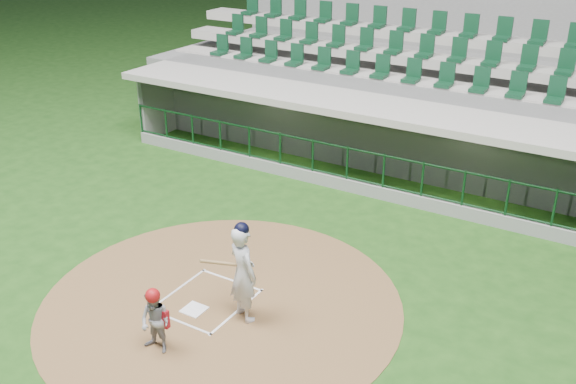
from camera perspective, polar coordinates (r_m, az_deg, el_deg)
name	(u,v)px	position (r m, az deg, el deg)	size (l,w,h in m)	color
ground	(216,293)	(13.35, -6.44, -8.94)	(120.00, 120.00, 0.00)	#1B4313
dirt_circle	(222,302)	(13.06, -5.91, -9.72)	(7.20, 7.20, 0.01)	brown
home_plate	(194,310)	(12.90, -8.34, -10.30)	(0.43, 0.43, 0.02)	white
batter_box_chalk	(207,300)	(13.15, -7.24, -9.49)	(1.55, 1.80, 0.01)	silver
dugout_structure	(376,138)	(19.01, 7.83, 4.78)	(16.40, 3.70, 3.00)	gray
seating_deck	(415,97)	(21.62, 11.25, 8.26)	(17.00, 6.72, 5.15)	slate
batter	(243,272)	(12.06, -4.03, -7.08)	(0.96, 1.00, 2.04)	silver
catcher	(155,321)	(11.65, -11.70, -11.13)	(0.59, 0.46, 1.28)	gray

